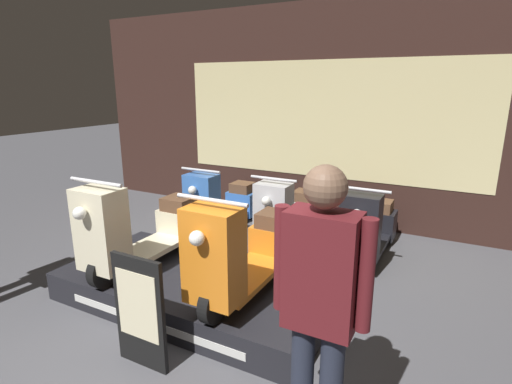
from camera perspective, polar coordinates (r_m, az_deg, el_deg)
The scene contains 10 objects.
ground_plane at distance 3.38m, azimuth -14.26°, elevation -22.90°, with size 30.00×30.00×0.00m, color #4C4C51.
shop_wall_back at distance 6.06m, azimuth 9.83°, elevation 10.57°, with size 8.34×0.09×3.20m.
display_platform at distance 4.04m, azimuth -8.55°, elevation -13.42°, with size 2.63×1.31×0.28m.
scooter_display_left at distance 4.14m, azimuth -16.03°, elevation -5.19°, with size 0.60×1.53×0.99m.
scooter_display_right at distance 3.47m, azimuth -1.53°, elevation -8.59°, with size 0.60×1.53×0.99m.
scooter_backrow_0 at distance 5.78m, azimuth -4.91°, elevation -1.73°, with size 0.60×1.53×0.99m.
scooter_backrow_1 at distance 5.31m, azimuth 4.69°, elevation -3.27°, with size 0.60×1.53×0.99m.
scooter_backrow_2 at distance 5.02m, azimuth 15.80°, elevation -4.92°, with size 0.60×1.53×0.99m.
person_right_browsing at distance 2.19m, azimuth 9.16°, elevation -14.81°, with size 0.53×0.22×1.69m.
price_sign_board at distance 3.16m, azimuth -16.29°, elevation -16.16°, with size 0.45×0.04×0.88m.
Camera 1 is at (1.88, -1.92, 2.06)m, focal length 28.00 mm.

